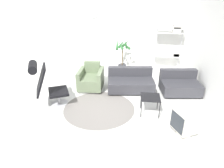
{
  "coord_description": "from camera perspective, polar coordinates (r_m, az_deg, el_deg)",
  "views": [
    {
      "loc": [
        0.8,
        -4.88,
        2.85
      ],
      "look_at": [
        0.25,
        0.01,
        0.55
      ],
      "focal_mm": 32.0,
      "sensor_mm": 36.0,
      "label": 1
    }
  ],
  "objects": [
    {
      "name": "couch_second",
      "position": [
        6.42,
        18.74,
        -0.31
      ],
      "size": [
        1.21,
        0.95,
        0.66
      ],
      "rotation": [
        0.0,
        0.0,
        3.25
      ],
      "color": "black",
      "rests_on": "ground_plane"
    },
    {
      "name": "potted_plant",
      "position": [
        7.69,
        2.98,
        7.75
      ],
      "size": [
        0.58,
        0.62,
        1.24
      ],
      "color": "#333338",
      "rests_on": "ground_plane"
    },
    {
      "name": "crt_television",
      "position": [
        4.59,
        20.17,
        -10.13
      ],
      "size": [
        0.59,
        0.61,
        0.59
      ],
      "rotation": [
        0.0,
        0.0,
        2.02
      ],
      "color": "beige",
      "rests_on": "ground_plane"
    },
    {
      "name": "armchair_red",
      "position": [
        6.38,
        -5.98,
        1.34
      ],
      "size": [
        0.77,
        0.88,
        0.8
      ],
      "rotation": [
        0.0,
        0.0,
        3.17
      ],
      "color": "silver",
      "rests_on": "ground_plane"
    },
    {
      "name": "round_rug",
      "position": [
        5.38,
        -3.68,
        -6.93
      ],
      "size": [
        1.89,
        1.89,
        0.01
      ],
      "color": "slate",
      "rests_on": "ground_plane"
    },
    {
      "name": "couch_low",
      "position": [
        6.28,
        5.28,
        0.45
      ],
      "size": [
        1.49,
        0.99,
        0.66
      ],
      "rotation": [
        0.0,
        0.0,
        3.25
      ],
      "color": "black",
      "rests_on": "ground_plane"
    },
    {
      "name": "side_table",
      "position": [
        5.06,
        10.91,
        -4.07
      ],
      "size": [
        0.48,
        0.48,
        0.47
      ],
      "color": "black",
      "rests_on": "ground_plane"
    },
    {
      "name": "lounge_chair",
      "position": [
        5.44,
        -18.8,
        0.97
      ],
      "size": [
        1.06,
        0.91,
        1.25
      ],
      "rotation": [
        0.0,
        0.0,
        -1.13
      ],
      "color": "#BCBCC1",
      "rests_on": "ground_plane"
    },
    {
      "name": "wall_right",
      "position": [
        5.51,
        28.79,
        6.68
      ],
      "size": [
        0.06,
        12.0,
        2.8
      ],
      "color": "silver",
      "rests_on": "ground_plane"
    },
    {
      "name": "shelf_unit",
      "position": [
        7.92,
        17.25,
        12.07
      ],
      "size": [
        0.99,
        0.28,
        1.94
      ],
      "color": "#BCBCC1",
      "rests_on": "ground_plane"
    },
    {
      "name": "wall_back",
      "position": [
        8.08,
        0.63,
        14.73
      ],
      "size": [
        12.0,
        0.09,
        2.8
      ],
      "color": "silver",
      "rests_on": "ground_plane"
    },
    {
      "name": "ground_plane",
      "position": [
        5.7,
        -2.52,
        -4.95
      ],
      "size": [
        12.0,
        12.0,
        0.0
      ],
      "primitive_type": "plane",
      "color": "silver"
    }
  ]
}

